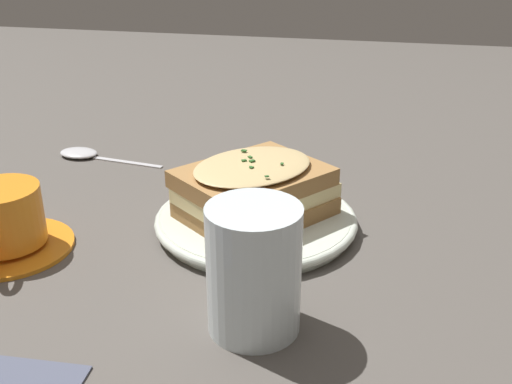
# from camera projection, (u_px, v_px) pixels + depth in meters

# --- Properties ---
(ground_plane) EXTENTS (2.40, 2.40, 0.00)m
(ground_plane) POSITION_uv_depth(u_px,v_px,m) (239.00, 226.00, 0.68)
(ground_plane) COLOR #514C47
(dinner_plate) EXTENTS (0.23, 0.23, 0.02)m
(dinner_plate) POSITION_uv_depth(u_px,v_px,m) (256.00, 220.00, 0.67)
(dinner_plate) COLOR silver
(dinner_plate) RESTS_ON ground_plane
(sandwich) EXTENTS (0.20, 0.19, 0.07)m
(sandwich) POSITION_uv_depth(u_px,v_px,m) (255.00, 189.00, 0.66)
(sandwich) COLOR #A37542
(sandwich) RESTS_ON dinner_plate
(teacup_with_saucer) EXTENTS (0.14, 0.13, 0.07)m
(teacup_with_saucer) POSITION_uv_depth(u_px,v_px,m) (5.00, 224.00, 0.62)
(teacup_with_saucer) COLOR orange
(teacup_with_saucer) RESTS_ON ground_plane
(water_glass) EXTENTS (0.08, 0.08, 0.11)m
(water_glass) POSITION_uv_depth(u_px,v_px,m) (254.00, 270.00, 0.49)
(water_glass) COLOR silver
(water_glass) RESTS_ON ground_plane
(spoon) EXTENTS (0.05, 0.17, 0.01)m
(spoon) POSITION_uv_depth(u_px,v_px,m) (84.00, 154.00, 0.88)
(spoon) COLOR silver
(spoon) RESTS_ON ground_plane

